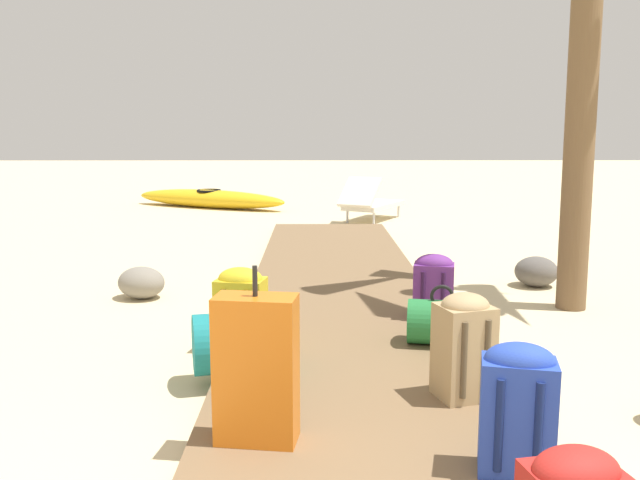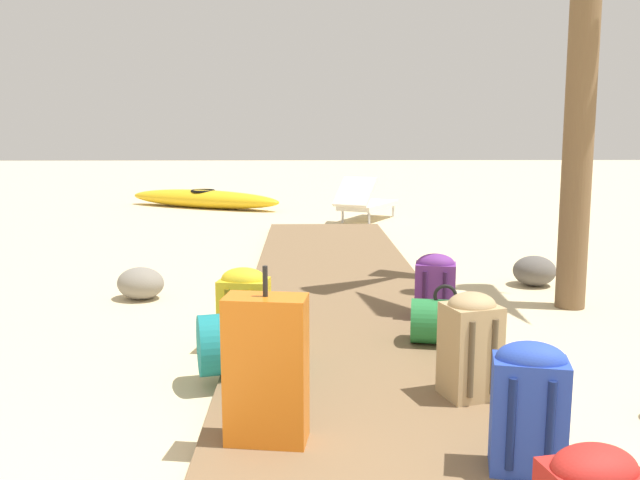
{
  "view_description": "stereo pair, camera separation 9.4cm",
  "coord_description": "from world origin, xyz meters",
  "px_view_note": "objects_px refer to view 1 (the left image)",
  "views": [
    {
      "loc": [
        -0.23,
        -0.63,
        1.54
      ],
      "look_at": [
        -0.18,
        5.38,
        0.55
      ],
      "focal_mm": 37.46,
      "sensor_mm": 36.0,
      "label": 1
    },
    {
      "loc": [
        -0.33,
        -0.62,
        1.54
      ],
      "look_at": [
        -0.18,
        5.38,
        0.55
      ],
      "focal_mm": 37.46,
      "sensor_mm": 36.0,
      "label": 2
    }
  ],
  "objects_px": {
    "suitcase_orange": "(256,369)",
    "duffel_bag_green": "(441,322)",
    "duffel_bag_teal": "(237,342)",
    "kayak": "(209,199)",
    "backpack_blue": "(518,405)",
    "backpack_tan": "(464,343)",
    "lounge_chair": "(371,202)",
    "backpack_purple": "(434,285)",
    "backpack_yellow": "(241,302)"
  },
  "relations": [
    {
      "from": "backpack_tan",
      "to": "kayak",
      "type": "bearing_deg",
      "value": 106.52
    },
    {
      "from": "backpack_yellow",
      "to": "lounge_chair",
      "type": "relative_size",
      "value": 0.31
    },
    {
      "from": "backpack_yellow",
      "to": "backpack_purple",
      "type": "distance_m",
      "value": 1.54
    },
    {
      "from": "kayak",
      "to": "lounge_chair",
      "type": "bearing_deg",
      "value": -33.72
    },
    {
      "from": "backpack_blue",
      "to": "suitcase_orange",
      "type": "relative_size",
      "value": 0.68
    },
    {
      "from": "duffel_bag_green",
      "to": "kayak",
      "type": "xyz_separation_m",
      "value": [
        -2.99,
        8.96,
        -0.06
      ]
    },
    {
      "from": "backpack_tan",
      "to": "suitcase_orange",
      "type": "distance_m",
      "value": 1.21
    },
    {
      "from": "duffel_bag_teal",
      "to": "suitcase_orange",
      "type": "bearing_deg",
      "value": -77.64
    },
    {
      "from": "backpack_purple",
      "to": "suitcase_orange",
      "type": "height_order",
      "value": "suitcase_orange"
    },
    {
      "from": "backpack_yellow",
      "to": "duffel_bag_teal",
      "type": "distance_m",
      "value": 0.64
    },
    {
      "from": "duffel_bag_green",
      "to": "backpack_purple",
      "type": "relative_size",
      "value": 0.99
    },
    {
      "from": "duffel_bag_green",
      "to": "backpack_purple",
      "type": "bearing_deg",
      "value": 84.79
    },
    {
      "from": "backpack_tan",
      "to": "lounge_chair",
      "type": "bearing_deg",
      "value": 88.94
    },
    {
      "from": "backpack_purple",
      "to": "lounge_chair",
      "type": "height_order",
      "value": "lounge_chair"
    },
    {
      "from": "duffel_bag_teal",
      "to": "backpack_tan",
      "type": "bearing_deg",
      "value": -17.6
    },
    {
      "from": "suitcase_orange",
      "to": "duffel_bag_teal",
      "type": "bearing_deg",
      "value": 102.36
    },
    {
      "from": "backpack_tan",
      "to": "backpack_purple",
      "type": "height_order",
      "value": "backpack_tan"
    },
    {
      "from": "backpack_yellow",
      "to": "backpack_tan",
      "type": "relative_size",
      "value": 0.88
    },
    {
      "from": "backpack_blue",
      "to": "duffel_bag_teal",
      "type": "distance_m",
      "value": 1.83
    },
    {
      "from": "backpack_blue",
      "to": "backpack_yellow",
      "type": "bearing_deg",
      "value": 126.48
    },
    {
      "from": "duffel_bag_green",
      "to": "lounge_chair",
      "type": "bearing_deg",
      "value": 89.25
    },
    {
      "from": "duffel_bag_green",
      "to": "backpack_purple",
      "type": "height_order",
      "value": "backpack_purple"
    },
    {
      "from": "backpack_blue",
      "to": "lounge_chair",
      "type": "relative_size",
      "value": 0.35
    },
    {
      "from": "backpack_blue",
      "to": "duffel_bag_teal",
      "type": "bearing_deg",
      "value": 137.27
    },
    {
      "from": "backpack_tan",
      "to": "kayak",
      "type": "height_order",
      "value": "backpack_tan"
    },
    {
      "from": "backpack_purple",
      "to": "lounge_chair",
      "type": "distance_m",
      "value": 6.26
    },
    {
      "from": "backpack_blue",
      "to": "kayak",
      "type": "relative_size",
      "value": 0.17
    },
    {
      "from": "backpack_yellow",
      "to": "suitcase_orange",
      "type": "distance_m",
      "value": 1.57
    },
    {
      "from": "kayak",
      "to": "backpack_tan",
      "type": "bearing_deg",
      "value": -73.48
    },
    {
      "from": "suitcase_orange",
      "to": "lounge_chair",
      "type": "distance_m",
      "value": 8.43
    },
    {
      "from": "backpack_tan",
      "to": "suitcase_orange",
      "type": "relative_size",
      "value": 0.7
    },
    {
      "from": "backpack_purple",
      "to": "duffel_bag_teal",
      "type": "height_order",
      "value": "backpack_purple"
    },
    {
      "from": "duffel_bag_teal",
      "to": "duffel_bag_green",
      "type": "bearing_deg",
      "value": 20.89
    },
    {
      "from": "lounge_chair",
      "to": "suitcase_orange",
      "type": "bearing_deg",
      "value": -98.43
    },
    {
      "from": "backpack_tan",
      "to": "duffel_bag_teal",
      "type": "relative_size",
      "value": 1.0
    },
    {
      "from": "backpack_blue",
      "to": "suitcase_orange",
      "type": "height_order",
      "value": "suitcase_orange"
    },
    {
      "from": "duffel_bag_teal",
      "to": "lounge_chair",
      "type": "distance_m",
      "value": 7.56
    },
    {
      "from": "backpack_yellow",
      "to": "backpack_tan",
      "type": "height_order",
      "value": "backpack_tan"
    },
    {
      "from": "duffel_bag_green",
      "to": "duffel_bag_teal",
      "type": "xyz_separation_m",
      "value": [
        -1.35,
        -0.51,
        0.03
      ]
    },
    {
      "from": "backpack_yellow",
      "to": "backpack_blue",
      "type": "xyz_separation_m",
      "value": [
        1.38,
        -1.86,
        0.03
      ]
    },
    {
      "from": "duffel_bag_teal",
      "to": "kayak",
      "type": "xyz_separation_m",
      "value": [
        -1.64,
        9.47,
        -0.09
      ]
    },
    {
      "from": "duffel_bag_green",
      "to": "backpack_blue",
      "type": "xyz_separation_m",
      "value": [
        -0.01,
        -1.75,
        0.15
      ]
    },
    {
      "from": "duffel_bag_green",
      "to": "lounge_chair",
      "type": "relative_size",
      "value": 0.31
    },
    {
      "from": "backpack_blue",
      "to": "backpack_tan",
      "type": "bearing_deg",
      "value": 93.07
    },
    {
      "from": "lounge_chair",
      "to": "kayak",
      "type": "distance_m",
      "value": 3.7
    },
    {
      "from": "backpack_yellow",
      "to": "suitcase_orange",
      "type": "relative_size",
      "value": 0.61
    },
    {
      "from": "suitcase_orange",
      "to": "lounge_chair",
      "type": "relative_size",
      "value": 0.51
    },
    {
      "from": "suitcase_orange",
      "to": "duffel_bag_green",
      "type": "bearing_deg",
      "value": 51.39
    },
    {
      "from": "backpack_yellow",
      "to": "kayak",
      "type": "relative_size",
      "value": 0.15
    },
    {
      "from": "backpack_yellow",
      "to": "backpack_purple",
      "type": "relative_size",
      "value": 1.01
    }
  ]
}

